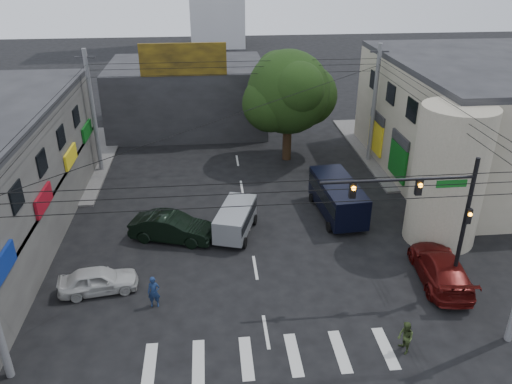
{
  "coord_description": "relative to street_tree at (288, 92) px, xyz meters",
  "views": [
    {
      "loc": [
        -2.13,
        -20.1,
        15.45
      ],
      "look_at": [
        0.24,
        4.0,
        3.54
      ],
      "focal_mm": 35.0,
      "sensor_mm": 36.0,
      "label": 1
    }
  ],
  "objects": [
    {
      "name": "utility_pole_far_left",
      "position": [
        -14.5,
        -1.0,
        -0.87
      ],
      "size": [
        0.32,
        0.32,
        9.2
      ],
      "primitive_type": "cylinder",
      "color": "#59595B",
      "rests_on": "ground"
    },
    {
      "name": "dark_sedan",
      "position": [
        -8.54,
        -11.65,
        -4.67
      ],
      "size": [
        4.42,
        5.82,
        1.6
      ],
      "primitive_type": "imported",
      "rotation": [
        0.0,
        0.0,
        1.27
      ],
      "color": "black",
      "rests_on": "ground"
    },
    {
      "name": "sidewalk_far_right",
      "position": [
        14.0,
        1.0,
        -5.4
      ],
      "size": [
        16.0,
        16.0,
        0.15
      ],
      "primitive_type": "cube",
      "color": "#514F4C",
      "rests_on": "ground"
    },
    {
      "name": "ground",
      "position": [
        -4.0,
        -17.0,
        -5.47
      ],
      "size": [
        160.0,
        160.0,
        0.0
      ],
      "primitive_type": "plane",
      "color": "black",
      "rests_on": "ground"
    },
    {
      "name": "building_right",
      "position": [
        14.0,
        -4.0,
        -1.47
      ],
      "size": [
        14.0,
        18.0,
        8.0
      ],
      "primitive_type": "cube",
      "color": "gray",
      "rests_on": "ground"
    },
    {
      "name": "traffic_gantry",
      "position": [
        3.82,
        -18.0,
        -0.64
      ],
      "size": [
        7.1,
        0.35,
        7.2
      ],
      "color": "black",
      "rests_on": "ground"
    },
    {
      "name": "maroon_sedan",
      "position": [
        5.29,
        -17.06,
        -4.69
      ],
      "size": [
        3.41,
        5.9,
        1.57
      ],
      "primitive_type": "imported",
      "rotation": [
        0.0,
        0.0,
        3.03
      ],
      "color": "#4A0C0A",
      "rests_on": "ground"
    },
    {
      "name": "pedestrian_olive",
      "position": [
        1.68,
        -21.76,
        -4.72
      ],
      "size": [
        0.87,
        0.75,
        1.51
      ],
      "primitive_type": "imported",
      "rotation": [
        0.0,
        0.0,
        -1.45
      ],
      "color": "#33421E",
      "rests_on": "ground"
    },
    {
      "name": "building_far",
      "position": [
        -8.0,
        9.0,
        -2.47
      ],
      "size": [
        14.0,
        10.0,
        6.0
      ],
      "primitive_type": "cube",
      "color": "#232326",
      "rests_on": "ground"
    },
    {
      "name": "silver_minivan",
      "position": [
        -4.83,
        -11.4,
        -4.6
      ],
      "size": [
        5.05,
        4.05,
        1.75
      ],
      "primitive_type": null,
      "rotation": [
        0.0,
        0.0,
        1.26
      ],
      "color": "gray",
      "rests_on": "ground"
    },
    {
      "name": "sidewalk_far_left",
      "position": [
        -22.0,
        1.0,
        -5.4
      ],
      "size": [
        16.0,
        16.0,
        0.15
      ],
      "primitive_type": "cube",
      "color": "#514F4C",
      "rests_on": "ground"
    },
    {
      "name": "traffic_officer",
      "position": [
        -9.08,
        -17.68,
        -4.66
      ],
      "size": [
        0.61,
        0.42,
        1.62
      ],
      "primitive_type": "imported",
      "rotation": [
        0.0,
        0.0,
        -0.03
      ],
      "color": "#15274C",
      "rests_on": "ground"
    },
    {
      "name": "navy_van",
      "position": [
        1.74,
        -9.66,
        -4.33
      ],
      "size": [
        6.04,
        3.03,
        2.28
      ],
      "primitive_type": null,
      "rotation": [
        0.0,
        0.0,
        1.65
      ],
      "color": "black",
      "rests_on": "ground"
    },
    {
      "name": "street_tree",
      "position": [
        0.0,
        0.0,
        0.0
      ],
      "size": [
        6.4,
        6.4,
        8.7
      ],
      "color": "black",
      "rests_on": "ground"
    },
    {
      "name": "white_compact",
      "position": [
        -11.93,
        -16.24,
        -4.82
      ],
      "size": [
        2.59,
        4.25,
        1.31
      ],
      "primitive_type": "imported",
      "rotation": [
        0.0,
        0.0,
        1.71
      ],
      "color": "#B9B8B4",
      "rests_on": "ground"
    },
    {
      "name": "corner_column",
      "position": [
        7.0,
        -13.0,
        -1.47
      ],
      "size": [
        4.0,
        4.0,
        8.0
      ],
      "primitive_type": "cylinder",
      "color": "gray",
      "rests_on": "ground"
    },
    {
      "name": "utility_pole_far_right",
      "position": [
        6.5,
        -1.0,
        -0.87
      ],
      "size": [
        0.32,
        0.32,
        9.2
      ],
      "primitive_type": "cylinder",
      "color": "#59595B",
      "rests_on": "ground"
    },
    {
      "name": "billboard",
      "position": [
        -8.0,
        4.1,
        1.83
      ],
      "size": [
        7.0,
        0.3,
        2.6
      ],
      "primitive_type": "cube",
      "color": "olive",
      "rests_on": "building_far"
    }
  ]
}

